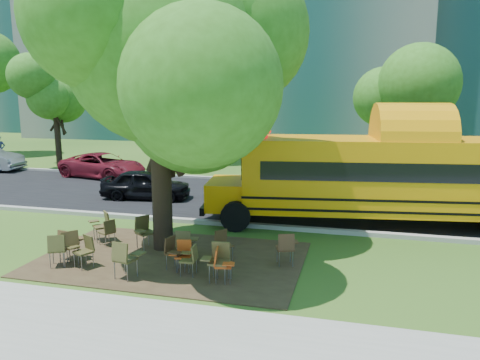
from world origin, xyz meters
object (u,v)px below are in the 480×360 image
(chair_1, at_px, (68,241))
(bg_car_red, at_px, (103,165))
(chair_11, at_px, (185,242))
(chair_13, at_px, (286,246))
(chair_8, at_px, (108,230))
(chair_3, at_px, (84,248))
(chair_14, at_px, (218,258))
(black_car, at_px, (146,185))
(main_tree, at_px, (158,64))
(chair_0, at_px, (59,247))
(chair_12, at_px, (222,242))
(chair_2, at_px, (70,243))
(pedestrian_a, at_px, (0,150))
(chair_4, at_px, (125,256))
(chair_10, at_px, (144,229))
(chair_6, at_px, (190,257))
(chair_5, at_px, (183,252))
(school_bus, at_px, (405,176))
(chair_9, at_px, (102,223))
(chair_7, at_px, (221,262))
(chair_15, at_px, (173,250))

(chair_1, distance_m, bg_car_red, 12.68)
(chair_11, bearing_deg, chair_13, -2.52)
(chair_8, bearing_deg, chair_3, -142.72)
(chair_14, relative_size, black_car, 0.26)
(main_tree, bearing_deg, chair_13, -7.13)
(chair_3, bearing_deg, chair_8, -54.01)
(chair_0, xyz_separation_m, bg_car_red, (-5.75, 11.86, 0.10))
(chair_3, distance_m, chair_12, 3.54)
(chair_12, bearing_deg, chair_1, -35.90)
(chair_2, relative_size, chair_8, 1.18)
(chair_13, bearing_deg, pedestrian_a, 128.92)
(chair_4, height_order, chair_10, chair_4)
(chair_6, xyz_separation_m, chair_12, (0.44, 1.23, 0.02))
(chair_5, distance_m, chair_10, 2.14)
(school_bus, height_order, chair_0, school_bus)
(chair_6, relative_size, pedestrian_a, 0.42)
(pedestrian_a, bearing_deg, chair_5, -97.95)
(bg_car_red, relative_size, pedestrian_a, 2.53)
(chair_10, xyz_separation_m, chair_14, (2.74, -1.69, -0.01))
(chair_9, xyz_separation_m, chair_13, (5.68, -0.69, -0.01))
(chair_6, height_order, chair_10, chair_10)
(chair_10, bearing_deg, chair_4, 48.56)
(chair_10, bearing_deg, bg_car_red, -110.27)
(chair_4, xyz_separation_m, black_car, (-3.34, 8.08, 0.03))
(main_tree, relative_size, pedestrian_a, 4.72)
(chair_7, bearing_deg, chair_0, -100.49)
(chair_1, height_order, black_car, black_car)
(chair_5, bearing_deg, main_tree, -62.97)
(chair_12, xyz_separation_m, pedestrian_a, (-18.07, 12.59, 0.42))
(chair_3, bearing_deg, chair_7, -155.33)
(chair_0, relative_size, chair_5, 1.13)
(chair_9, bearing_deg, chair_2, 141.74)
(chair_0, relative_size, black_car, 0.24)
(chair_7, bearing_deg, chair_3, -102.61)
(chair_6, distance_m, chair_13, 2.49)
(black_car, bearing_deg, chair_13, -138.97)
(school_bus, height_order, chair_13, school_bus)
(main_tree, distance_m, chair_1, 5.30)
(chair_1, xyz_separation_m, black_car, (-1.22, 7.24, 0.10))
(chair_8, relative_size, chair_12, 0.97)
(chair_5, height_order, chair_6, chair_5)
(main_tree, relative_size, chair_4, 9.11)
(main_tree, distance_m, chair_12, 5.05)
(chair_6, distance_m, chair_7, 0.88)
(chair_8, relative_size, chair_11, 0.92)
(chair_0, relative_size, chair_8, 1.12)
(main_tree, bearing_deg, chair_1, -144.57)
(chair_7, bearing_deg, chair_2, -103.64)
(chair_3, height_order, chair_15, chair_15)
(chair_10, bearing_deg, chair_0, -4.27)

